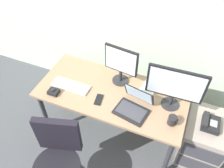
{
  "coord_description": "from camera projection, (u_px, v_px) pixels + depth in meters",
  "views": [
    {
      "loc": [
        0.61,
        -1.47,
        2.5
      ],
      "look_at": [
        0.0,
        0.0,
        0.84
      ],
      "focal_mm": 36.49,
      "sensor_mm": 36.0,
      "label": 1
    }
  ],
  "objects": [
    {
      "name": "monitor_main",
      "position": [
        175.0,
        86.0,
        2.08
      ],
      "size": [
        0.54,
        0.18,
        0.46
      ],
      "color": "#262628",
      "rests_on": "desk"
    },
    {
      "name": "desk",
      "position": [
        112.0,
        97.0,
        2.44
      ],
      "size": [
        1.57,
        0.73,
        0.72
      ],
      "color": "#947355",
      "rests_on": "ground"
    },
    {
      "name": "office_chair",
      "position": [
        60.0,
        164.0,
        2.15
      ],
      "size": [
        0.52,
        0.54,
        0.93
      ],
      "color": "black",
      "rests_on": "ground"
    },
    {
      "name": "paper_notepad",
      "position": [
        150.0,
        86.0,
        2.43
      ],
      "size": [
        0.17,
        0.22,
        0.01
      ],
      "primitive_type": "cube",
      "rotation": [
        0.0,
        0.0,
        -0.1
      ],
      "color": "white",
      "rests_on": "desk"
    },
    {
      "name": "keyboard",
      "position": [
        71.0,
        86.0,
        2.43
      ],
      "size": [
        0.41,
        0.14,
        0.03
      ],
      "color": "silver",
      "rests_on": "desk"
    },
    {
      "name": "desk_phone",
      "position": [
        210.0,
        123.0,
        2.24
      ],
      "size": [
        0.17,
        0.2,
        0.09
      ],
      "color": "black",
      "rests_on": "file_cabinet"
    },
    {
      "name": "trackball_mouse",
      "position": [
        54.0,
        92.0,
        2.36
      ],
      "size": [
        0.11,
        0.09,
        0.07
      ],
      "color": "black",
      "rests_on": "desk"
    },
    {
      "name": "cell_phone",
      "position": [
        99.0,
        100.0,
        2.31
      ],
      "size": [
        0.09,
        0.15,
        0.01
      ],
      "primitive_type": "cube",
      "rotation": [
        0.0,
        0.0,
        0.16
      ],
      "color": "black",
      "rests_on": "desk"
    },
    {
      "name": "laptop",
      "position": [
        134.0,
        105.0,
        2.2
      ],
      "size": [
        0.36,
        0.35,
        0.23
      ],
      "color": "black",
      "rests_on": "desk"
    },
    {
      "name": "monitor_side",
      "position": [
        121.0,
        63.0,
        2.32
      ],
      "size": [
        0.36,
        0.18,
        0.44
      ],
      "color": "#262628",
      "rests_on": "desk"
    },
    {
      "name": "coffee_mug",
      "position": [
        172.0,
        120.0,
        2.08
      ],
      "size": [
        0.09,
        0.08,
        0.09
      ],
      "color": "black",
      "rests_on": "desk"
    },
    {
      "name": "back_wall",
      "position": [
        138.0,
        1.0,
        2.36
      ],
      "size": [
        6.0,
        0.1,
        2.8
      ],
      "primitive_type": "cube",
      "color": "beige",
      "rests_on": "ground"
    },
    {
      "name": "ground_plane",
      "position": [
        112.0,
        130.0,
        2.91
      ],
      "size": [
        8.0,
        8.0,
        0.0
      ],
      "primitive_type": "plane",
      "color": "#46484C"
    },
    {
      "name": "file_cabinet",
      "position": [
        202.0,
        139.0,
        2.48
      ],
      "size": [
        0.42,
        0.53,
        0.59
      ],
      "color": "gray",
      "rests_on": "ground"
    }
  ]
}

